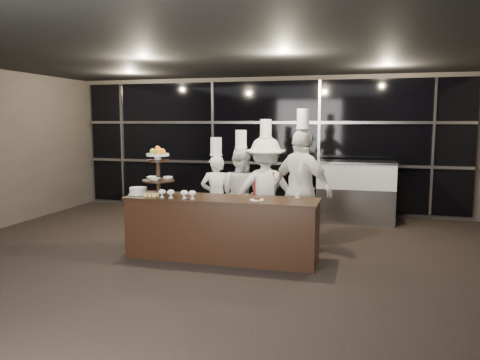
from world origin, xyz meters
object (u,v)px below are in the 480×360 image
(buffet_counter, at_px, (222,228))
(chef_b, at_px, (241,193))
(layer_cake, at_px, (138,191))
(chef_a, at_px, (216,195))
(display_stand, at_px, (158,167))
(chef_d, at_px, (302,190))
(display_case, at_px, (356,189))
(chef_c, at_px, (265,190))

(buffet_counter, bearing_deg, chef_b, 90.93)
(layer_cake, distance_m, chef_a, 1.45)
(display_stand, height_order, chef_b, chef_b)
(chef_a, relative_size, chef_d, 0.79)
(display_case, bearing_deg, buffet_counter, -120.88)
(display_stand, relative_size, display_case, 0.48)
(layer_cake, bearing_deg, display_case, 44.87)
(display_case, xyz_separation_m, chef_c, (-1.44, -1.98, 0.20))
(chef_a, height_order, chef_b, chef_b)
(buffet_counter, bearing_deg, display_stand, -179.99)
(chef_a, distance_m, chef_b, 0.42)
(layer_cake, xyz_separation_m, chef_b, (1.30, 1.24, -0.17))
(layer_cake, bearing_deg, chef_c, 34.11)
(buffet_counter, height_order, chef_d, chef_d)
(chef_c, bearing_deg, chef_d, -30.00)
(display_case, height_order, chef_b, chef_b)
(chef_b, height_order, chef_c, chef_c)
(chef_c, xyz_separation_m, chef_d, (0.66, -0.38, 0.08))
(buffet_counter, height_order, layer_cake, layer_cake)
(display_stand, xyz_separation_m, chef_c, (1.42, 1.12, -0.45))
(buffet_counter, relative_size, chef_d, 1.28)
(chef_b, relative_size, chef_d, 0.85)
(chef_a, xyz_separation_m, chef_c, (0.84, 0.05, 0.12))
(layer_cake, height_order, chef_d, chef_d)
(layer_cake, distance_m, chef_c, 2.10)
(buffet_counter, xyz_separation_m, chef_a, (-0.42, 1.07, 0.30))
(layer_cake, xyz_separation_m, display_case, (3.17, 3.16, -0.29))
(display_case, relative_size, chef_d, 0.69)
(display_case, bearing_deg, chef_b, -134.38)
(buffet_counter, relative_size, layer_cake, 9.47)
(chef_a, bearing_deg, display_stand, -118.26)
(chef_b, relative_size, chef_c, 0.91)
(buffet_counter, height_order, chef_c, chef_c)
(layer_cake, xyz_separation_m, chef_d, (2.39, 0.79, -0.00))
(chef_b, xyz_separation_m, chef_d, (1.10, -0.44, 0.17))
(chef_d, bearing_deg, chef_c, 150.00)
(display_stand, height_order, chef_c, chef_c)
(buffet_counter, distance_m, chef_c, 1.27)
(layer_cake, height_order, chef_c, chef_c)
(display_stand, bearing_deg, display_case, 47.39)
(chef_c, bearing_deg, buffet_counter, -110.47)
(display_case, height_order, chef_c, chef_c)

